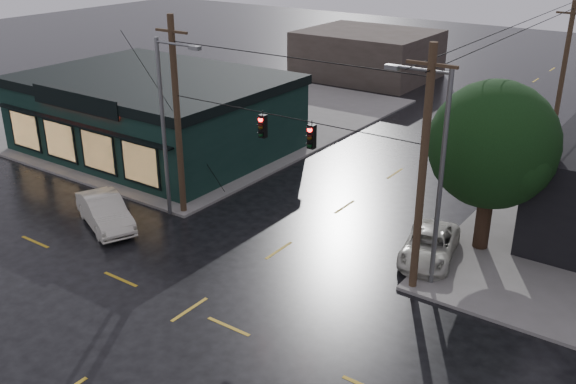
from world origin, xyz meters
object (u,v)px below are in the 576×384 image
Objects in this scene: corner_tree at (493,145)px; sedan_cream at (105,212)px; utility_pole_nw at (184,213)px; utility_pole_ne at (412,288)px; suv_silver at (429,246)px.

corner_tree reaches higher than sedan_cream.
utility_pole_nw and utility_pole_ne have the same top height.
utility_pole_ne is at bearing -92.93° from suv_silver.
suv_silver is at bearing 100.27° from utility_pole_ne.
utility_pole_nw is 2.09× the size of sedan_cream.
corner_tree reaches higher than utility_pole_nw.
suv_silver is (14.56, 6.15, -0.14)m from sedan_cream.
suv_silver is at bearing -43.63° from sedan_cream.
utility_pole_ne is 2.09× the size of sedan_cream.
suv_silver is (-1.58, -2.23, -4.44)m from corner_tree.
suv_silver is (-0.50, 2.76, 0.66)m from utility_pole_ne.
corner_tree is 18.69m from sedan_cream.
suv_silver is at bearing 12.45° from utility_pole_nw.
sedan_cream is at bearing -167.32° from utility_pole_ne.
sedan_cream is 15.81m from suv_silver.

